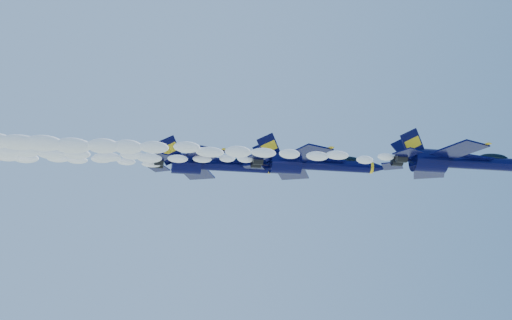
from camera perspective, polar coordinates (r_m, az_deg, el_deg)
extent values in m
cylinder|color=black|center=(79.10, 17.51, -0.25)|extent=(8.33, 1.39, 1.39)
ellipsoid|color=black|center=(76.61, 13.63, -0.06)|extent=(1.44, 2.50, 5.93)
ellipsoid|color=black|center=(80.04, 18.46, 0.16)|extent=(3.33, 1.08, 0.92)
cube|color=yellow|center=(79.96, 18.48, -0.03)|extent=(3.89, 0.93, 0.17)
cube|color=black|center=(74.13, 15.93, 0.78)|extent=(4.96, 5.88, 0.17)
cube|color=black|center=(80.50, 13.69, -0.89)|extent=(4.96, 5.88, 0.17)
cube|color=yellow|center=(74.73, 16.82, 0.79)|extent=(2.23, 4.64, 0.09)
cube|color=yellow|center=(81.05, 14.52, -0.87)|extent=(2.23, 4.64, 0.09)
cube|color=black|center=(75.43, 12.42, 1.29)|extent=(3.02, 0.95, 3.25)
cube|color=black|center=(77.12, 11.88, 0.82)|extent=(3.02, 0.95, 3.25)
cylinder|color=black|center=(74.84, 11.54, 0.19)|extent=(1.11, 1.02, 1.02)
cylinder|color=black|center=(75.90, 11.21, -0.09)|extent=(1.11, 1.02, 1.02)
cube|color=yellow|center=(78.09, 15.65, 0.36)|extent=(10.18, 0.32, 0.07)
ellipsoid|color=white|center=(70.34, -7.38, 0.91)|extent=(47.63, 1.94, 1.74)
cylinder|color=black|center=(83.55, 6.33, -0.43)|extent=(8.50, 1.42, 1.42)
ellipsoid|color=black|center=(82.10, 2.34, -0.24)|extent=(1.47, 2.55, 6.05)
cone|color=black|center=(85.22, 9.87, -0.62)|extent=(2.46, 1.42, 1.42)
cylinder|color=yellow|center=(84.85, 9.15, -0.58)|extent=(0.33, 1.47, 1.47)
ellipsoid|color=black|center=(84.22, 7.37, -0.03)|extent=(3.40, 1.11, 0.94)
cube|color=yellow|center=(84.13, 7.37, -0.21)|extent=(3.97, 0.94, 0.17)
cube|color=black|center=(79.00, 4.13, 0.55)|extent=(5.06, 6.00, 0.17)
cube|color=black|center=(85.99, 2.91, -1.03)|extent=(5.06, 6.00, 0.17)
cube|color=yellow|center=(79.35, 5.06, 0.56)|extent=(2.28, 4.73, 0.09)
cube|color=yellow|center=(86.31, 3.77, -1.01)|extent=(2.28, 4.73, 0.09)
cube|color=black|center=(81.23, 1.05, 1.03)|extent=(3.08, 0.97, 3.31)
cube|color=black|center=(83.07, 0.78, 0.59)|extent=(3.08, 0.97, 3.31)
cylinder|color=black|center=(80.88, 0.15, -0.02)|extent=(1.13, 1.04, 1.04)
cylinder|color=black|center=(82.03, 0.00, -0.28)|extent=(1.13, 1.04, 1.04)
cube|color=yellow|center=(83.04, 4.44, 0.16)|extent=(10.39, 0.33, 0.08)
ellipsoid|color=white|center=(80.90, -17.12, 0.60)|extent=(47.63, 1.97, 1.78)
cylinder|color=black|center=(84.35, -1.73, -0.48)|extent=(8.19, 1.36, 1.36)
ellipsoid|color=black|center=(83.74, -5.61, -0.30)|extent=(1.42, 2.46, 5.82)
cone|color=black|center=(85.24, 1.78, -0.67)|extent=(2.36, 1.36, 1.36)
cylinder|color=yellow|center=(85.03, 1.06, -0.63)|extent=(0.32, 1.42, 1.42)
ellipsoid|color=black|center=(84.79, -0.69, -0.10)|extent=(3.27, 1.06, 0.90)
cube|color=yellow|center=(84.70, -0.69, -0.27)|extent=(3.82, 0.91, 0.16)
cube|color=black|center=(80.44, -4.23, 0.44)|extent=(4.88, 5.78, 0.16)
cube|color=black|center=(87.35, -4.74, -1.05)|extent=(4.88, 5.78, 0.16)
cube|color=yellow|center=(80.60, -3.33, 0.45)|extent=(2.19, 4.56, 0.09)
cube|color=yellow|center=(87.49, -3.91, -1.03)|extent=(2.19, 4.56, 0.09)
cube|color=black|center=(83.16, -6.90, 0.89)|extent=(2.96, 0.94, 3.19)
cube|color=black|center=(84.97, -6.98, 0.48)|extent=(2.96, 0.94, 3.19)
cylinder|color=black|center=(83.00, -7.77, -0.09)|extent=(1.09, 1.00, 1.00)
cylinder|color=black|center=(84.13, -7.81, -0.34)|extent=(1.09, 1.00, 1.00)
cube|color=yellow|center=(84.24, -3.56, 0.08)|extent=(10.00, 0.32, 0.07)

